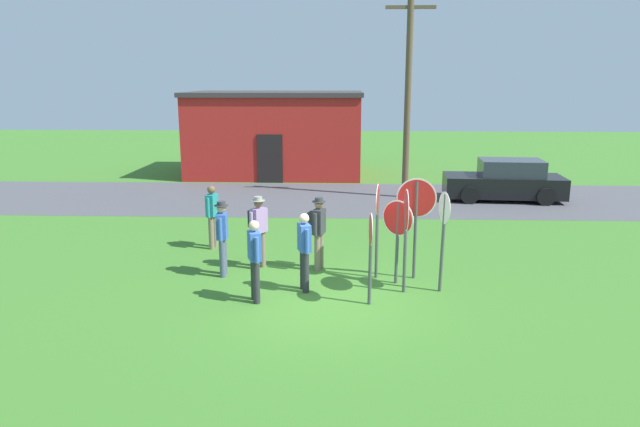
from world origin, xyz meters
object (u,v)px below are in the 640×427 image
(parked_car_on_street, at_px, (505,182))
(stop_sign_center_cluster, at_px, (416,210))
(stop_sign_leaning_left, at_px, (371,244))
(person_in_dark_shirt, at_px, (318,228))
(person_with_sunhat, at_px, (258,227))
(stop_sign_low_front, at_px, (377,215))
(person_near_signs, at_px, (222,234))
(stop_sign_rear_right, at_px, (398,228))
(stop_sign_nearest, at_px, (444,225))
(person_in_blue, at_px, (304,248))
(utility_pole, at_px, (408,92))
(stop_sign_rear_left, at_px, (406,222))
(person_on_left, at_px, (255,256))
(person_in_teal, at_px, (212,213))

(parked_car_on_street, height_order, stop_sign_center_cluster, stop_sign_center_cluster)
(stop_sign_leaning_left, distance_m, person_in_dark_shirt, 2.43)
(person_with_sunhat, xyz_separation_m, person_in_dark_shirt, (1.41, -0.06, 0.00))
(stop_sign_low_front, bearing_deg, person_with_sunhat, 168.01)
(stop_sign_leaning_left, relative_size, person_near_signs, 1.07)
(person_in_dark_shirt, bearing_deg, stop_sign_rear_right, -26.27)
(stop_sign_nearest, height_order, person_with_sunhat, stop_sign_nearest)
(stop_sign_rear_right, distance_m, person_in_blue, 2.09)
(stop_sign_center_cluster, bearing_deg, person_with_sunhat, 170.66)
(utility_pole, bearing_deg, person_in_blue, -107.10)
(stop_sign_rear_left, distance_m, stop_sign_low_front, 1.06)
(stop_sign_low_front, relative_size, stop_sign_center_cluster, 0.94)
(stop_sign_center_cluster, distance_m, person_with_sunhat, 3.70)
(stop_sign_low_front, bearing_deg, parked_car_on_street, 59.71)
(person_near_signs, height_order, person_in_blue, person_near_signs)
(parked_car_on_street, xyz_separation_m, person_in_blue, (-6.82, -9.90, 0.26))
(person_in_dark_shirt, bearing_deg, person_on_left, -119.39)
(stop_sign_rear_right, relative_size, stop_sign_nearest, 0.87)
(stop_sign_rear_right, bearing_deg, utility_pole, 83.16)
(stop_sign_rear_right, height_order, stop_sign_low_front, stop_sign_low_front)
(person_with_sunhat, bearing_deg, person_on_left, -83.67)
(stop_sign_nearest, bearing_deg, person_in_teal, 151.37)
(parked_car_on_street, xyz_separation_m, stop_sign_nearest, (-3.93, -9.81, 0.76))
(stop_sign_rear_right, height_order, person_on_left, stop_sign_rear_right)
(parked_car_on_street, relative_size, person_in_teal, 2.61)
(stop_sign_low_front, bearing_deg, stop_sign_rear_left, -59.76)
(stop_sign_rear_right, distance_m, person_on_left, 3.20)
(stop_sign_leaning_left, bearing_deg, person_in_dark_shirt, 117.64)
(utility_pole, height_order, person_in_teal, utility_pole)
(parked_car_on_street, bearing_deg, person_in_teal, -144.38)
(stop_sign_nearest, xyz_separation_m, person_in_dark_shirt, (-2.67, 1.34, -0.44))
(stop_sign_rear_left, bearing_deg, person_in_blue, 179.98)
(utility_pole, xyz_separation_m, parked_car_on_street, (3.67, -0.35, -3.25))
(stop_sign_nearest, xyz_separation_m, stop_sign_center_cluster, (-0.48, 0.81, 0.14))
(stop_sign_leaning_left, distance_m, person_in_teal, 5.54)
(utility_pole, height_order, person_with_sunhat, utility_pole)
(stop_sign_nearest, xyz_separation_m, person_with_sunhat, (-4.08, 1.41, -0.44))
(stop_sign_low_front, xyz_separation_m, stop_sign_nearest, (1.32, -0.82, -0.01))
(person_with_sunhat, relative_size, person_in_dark_shirt, 1.00)
(stop_sign_rear_right, height_order, person_near_signs, stop_sign_rear_right)
(stop_sign_rear_right, bearing_deg, stop_sign_low_front, 140.34)
(stop_sign_rear_left, height_order, person_with_sunhat, stop_sign_rear_left)
(stop_sign_rear_right, height_order, person_in_blue, stop_sign_rear_right)
(stop_sign_low_front, relative_size, person_on_left, 1.28)
(stop_sign_nearest, bearing_deg, person_in_blue, -178.24)
(stop_sign_rear_left, height_order, stop_sign_center_cluster, stop_sign_center_cluster)
(stop_sign_low_front, xyz_separation_m, person_in_blue, (-1.57, -0.91, -0.51))
(stop_sign_nearest, bearing_deg, stop_sign_low_front, 148.22)
(stop_sign_leaning_left, bearing_deg, parked_car_on_street, 62.72)
(person_in_teal, bearing_deg, person_with_sunhat, -47.97)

